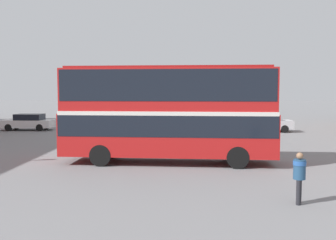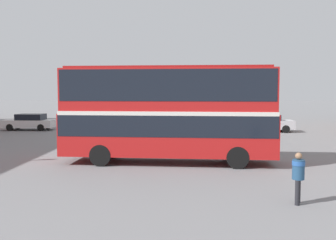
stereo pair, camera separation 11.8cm
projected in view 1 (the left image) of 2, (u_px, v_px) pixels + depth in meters
The scene contains 6 objects.
ground_plane at pixel (163, 159), 20.63m from camera, with size 240.00×240.00×0.00m, color slate.
double_decker_bus at pixel (168, 108), 19.46m from camera, with size 10.60×3.07×4.79m.
pedestrian_foreground at pixel (299, 173), 12.51m from camera, with size 0.53×0.53×1.67m.
parked_car_kerb_near at pixel (267, 123), 34.34m from camera, with size 4.22×1.92×1.51m.
parked_car_kerb_far at pixel (230, 127), 30.10m from camera, with size 4.45×2.21×1.60m.
parked_car_side_street at pixel (28, 122), 35.69m from camera, with size 4.59×1.92×1.48m.
Camera 1 is at (1.14, -20.38, 3.64)m, focal length 42.00 mm.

